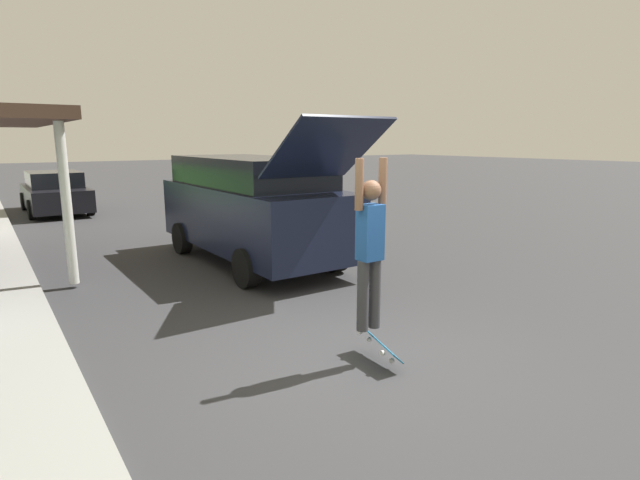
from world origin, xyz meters
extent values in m
plane|color=#333335|center=(0.00, 0.00, 0.00)|extent=(120.00, 120.00, 0.00)
cylinder|color=silver|center=(-2.20, 4.96, 1.43)|extent=(0.16, 0.16, 2.70)
cube|color=black|center=(1.17, 4.91, 0.96)|extent=(1.94, 5.15, 1.22)
cube|color=black|center=(1.17, 5.04, 1.86)|extent=(1.79, 4.01, 0.57)
cylinder|color=black|center=(0.24, 6.50, 0.34)|extent=(0.24, 0.69, 0.69)
cylinder|color=black|center=(2.10, 6.50, 0.34)|extent=(0.24, 0.69, 0.69)
cylinder|color=black|center=(0.24, 3.31, 0.34)|extent=(0.24, 0.69, 0.69)
cylinder|color=black|center=(2.10, 3.31, 0.34)|extent=(0.24, 0.69, 0.69)
cube|color=black|center=(1.17, 2.28, 2.35)|extent=(1.71, 1.35, 0.96)
cube|color=black|center=(-1.20, 15.21, 0.55)|extent=(1.78, 4.45, 0.71)
cube|color=black|center=(-1.20, 15.10, 1.16)|extent=(1.57, 2.31, 0.52)
cylinder|color=black|center=(-2.06, 16.55, 0.32)|extent=(0.20, 0.63, 0.63)
cylinder|color=black|center=(-0.34, 16.55, 0.32)|extent=(0.20, 0.63, 0.63)
cylinder|color=black|center=(-2.06, 13.88, 0.32)|extent=(0.20, 0.63, 0.63)
cylinder|color=black|center=(-0.34, 13.88, 0.32)|extent=(0.20, 0.63, 0.63)
cylinder|color=#38383D|center=(-0.05, -0.15, 0.81)|extent=(0.13, 0.13, 0.79)
cylinder|color=#38383D|center=(0.12, -0.15, 0.81)|extent=(0.13, 0.13, 0.79)
cube|color=#1E4C93|center=(0.03, -0.15, 1.51)|extent=(0.25, 0.20, 0.60)
sphere|color=brown|center=(0.03, -0.15, 1.96)|extent=(0.22, 0.22, 0.22)
cylinder|color=brown|center=(-0.13, -0.15, 2.03)|extent=(0.09, 0.09, 0.54)
cylinder|color=brown|center=(0.19, -0.15, 2.03)|extent=(0.09, 0.09, 0.54)
cube|color=#236B99|center=(0.17, -0.18, 0.24)|extent=(0.27, 0.76, 0.27)
cylinder|color=silver|center=(0.09, 0.07, 0.30)|extent=(0.03, 0.06, 0.06)
cylinder|color=silver|center=(0.24, 0.07, 0.17)|extent=(0.03, 0.06, 0.06)
cylinder|color=silver|center=(0.03, -0.40, 0.22)|extent=(0.03, 0.06, 0.06)
cylinder|color=silver|center=(0.17, -0.40, 0.10)|extent=(0.03, 0.06, 0.06)
camera|label=1|loc=(-3.38, -4.17, 2.48)|focal=28.00mm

